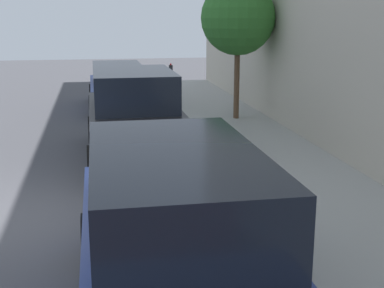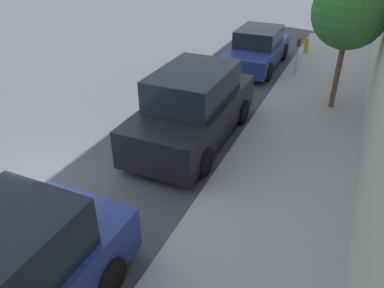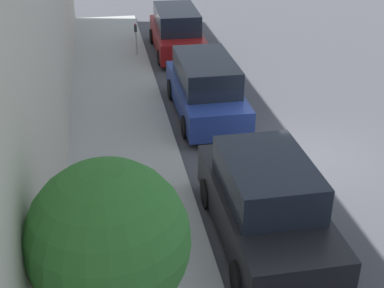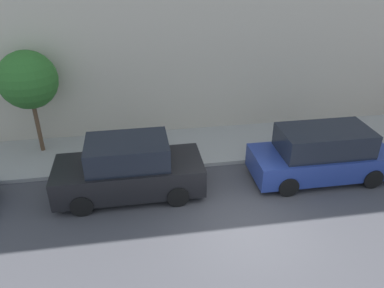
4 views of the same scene
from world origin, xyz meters
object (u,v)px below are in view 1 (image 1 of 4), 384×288
Objects in this scene: parked_minivan_second at (176,241)px; street_tree at (238,18)px; parked_sedan_fourth at (117,87)px; parking_meter_far at (171,80)px; fire_hydrant at (157,84)px; parked_suv_third at (134,118)px.

parked_minivan_second is 1.23× the size of street_tree.
parked_sedan_fourth is 3.17× the size of parking_meter_far.
fire_hydrant is at bearing 107.28° from street_tree.
parked_minivan_second reaches higher than fire_hydrant.
parking_meter_far is 3.54m from street_tree.
parked_minivan_second is at bearing -97.86° from parking_meter_far.
parked_minivan_second is 15.70m from fire_hydrant.
parked_suv_third reaches higher than parked_sedan_fourth.
parked_sedan_fourth is at bearing 90.09° from parked_minivan_second.
parked_sedan_fourth is 2.80m from fire_hydrant.
parked_minivan_second is at bearing -89.91° from parked_sedan_fourth.
parked_minivan_second is 12.63m from parking_meter_far.
parked_minivan_second is 1.09× the size of parked_sedan_fourth.
parked_minivan_second reaches higher than parking_meter_far.
fire_hydrant is at bearing 53.88° from parked_sedan_fourth.
parked_minivan_second is at bearing -90.62° from parked_suv_third.
street_tree reaches higher than parked_minivan_second.
parked_suv_third is 6.07m from parking_meter_far.
street_tree is at bearing -56.23° from parking_meter_far.
parked_sedan_fourth is at bearing 135.94° from street_tree.
parking_meter_far is at bearing -88.15° from fire_hydrant.
parked_suv_third is at bearing -133.68° from street_tree.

